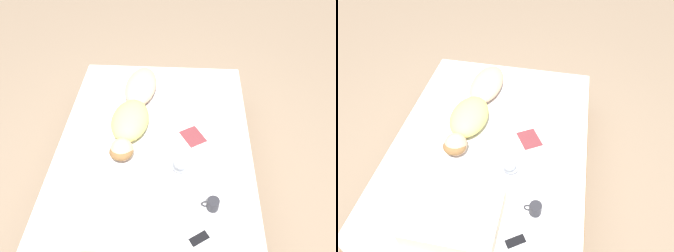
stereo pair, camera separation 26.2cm
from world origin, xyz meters
The scene contains 8 objects.
ground_plane centered at (0.00, 0.00, 0.00)m, with size 12.00×12.00×0.00m, color #7A6651.
bed centered at (0.00, 0.00, 0.22)m, with size 1.55×2.06×0.44m.
person centered at (0.19, -0.27, 0.53)m, with size 0.35×1.15×0.19m.
open_magazine centered at (-0.40, -0.12, 0.45)m, with size 0.55×0.48×0.01m.
coffee_mug centered at (-0.43, 0.57, 0.49)m, with size 0.12×0.08×0.09m.
cell_phone centered at (-0.34, 0.79, 0.45)m, with size 0.17×0.14×0.01m.
plush_toy centered at (-0.21, 0.29, 0.53)m, with size 0.13×0.15×0.19m.
pillow centered at (0.05, 0.74, 0.52)m, with size 0.56×0.44×0.15m.
Camera 1 is at (-0.20, 1.72, 2.35)m, focal length 35.00 mm.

